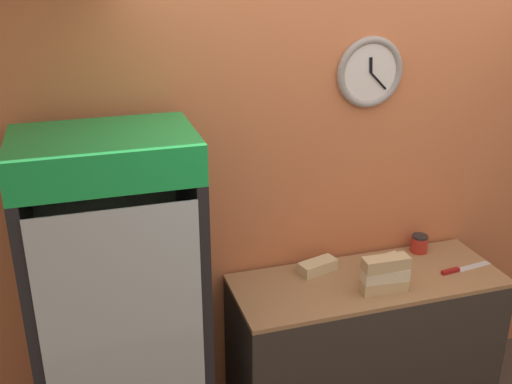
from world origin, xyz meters
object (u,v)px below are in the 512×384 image
beverage_cooler (118,297)px  condiment_jar (419,244)px  sandwich_stack_middle (385,274)px  sandwich_stack_bottom (384,285)px  sandwich_stack_top (386,263)px  sandwich_flat_right (383,262)px  sandwich_flat_left (318,266)px  chefs_knife (459,269)px

beverage_cooler → condiment_jar: bearing=6.2°
sandwich_stack_middle → condiment_jar: 0.56m
beverage_cooler → sandwich_stack_bottom: 1.41m
sandwich_stack_top → sandwich_flat_right: 0.30m
condiment_jar → beverage_cooler: bearing=-173.8°
beverage_cooler → sandwich_flat_left: 1.15m
sandwich_stack_middle → sandwich_stack_top: (0.00, 0.00, 0.07)m
sandwich_stack_middle → sandwich_flat_left: bearing=130.3°
sandwich_stack_middle → chefs_knife: bearing=7.7°
beverage_cooler → sandwich_stack_top: beverage_cooler is taller
sandwich_stack_bottom → sandwich_flat_left: bearing=130.3°
sandwich_flat_right → chefs_knife: size_ratio=0.71×
beverage_cooler → sandwich_flat_right: size_ratio=7.60×
sandwich_flat_right → sandwich_stack_middle: bearing=-116.9°
sandwich_stack_middle → chefs_knife: 0.54m
sandwich_stack_bottom → sandwich_flat_right: sandwich_stack_bottom is taller
beverage_cooler → sandwich_stack_middle: bearing=-6.2°
sandwich_stack_bottom → sandwich_stack_middle: (0.00, 0.00, 0.07)m
beverage_cooler → sandwich_stack_top: (1.39, -0.15, 0.04)m
beverage_cooler → sandwich_flat_left: beverage_cooler is taller
sandwich_stack_middle → condiment_jar: size_ratio=2.38×
sandwich_stack_bottom → sandwich_flat_left: 0.40m
sandwich_stack_top → sandwich_flat_right: bearing=63.1°
condiment_jar → chefs_knife: bearing=-70.7°
sandwich_stack_middle → sandwich_flat_right: bearing=63.1°
beverage_cooler → sandwich_stack_bottom: beverage_cooler is taller
beverage_cooler → condiment_jar: 1.84m
sandwich_stack_middle → sandwich_flat_right: 0.28m
sandwich_flat_left → sandwich_flat_right: sandwich_flat_left is taller
sandwich_flat_right → condiment_jar: size_ratio=2.29×
sandwich_stack_middle → sandwich_stack_top: size_ratio=1.01×
condiment_jar → sandwich_flat_left: bearing=-176.3°
condiment_jar → sandwich_flat_right: bearing=-159.9°
sandwich_stack_middle → sandwich_flat_left: (-0.26, 0.31, -0.07)m
sandwich_stack_top → sandwich_flat_left: 0.42m
sandwich_stack_bottom → sandwich_flat_right: size_ratio=1.05×
sandwich_stack_bottom → sandwich_stack_middle: size_ratio=1.00×
chefs_knife → sandwich_stack_top: bearing=-172.3°
sandwich_flat_right → chefs_knife: sandwich_flat_right is taller
beverage_cooler → sandwich_stack_bottom: bearing=-6.2°
sandwich_flat_left → condiment_jar: 0.69m
sandwich_stack_middle → sandwich_stack_top: sandwich_stack_top is taller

